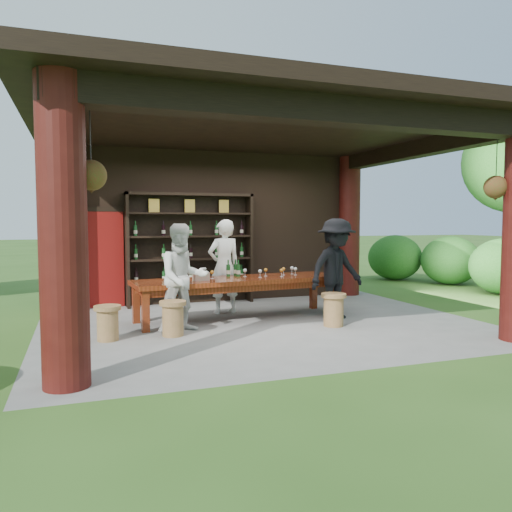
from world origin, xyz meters
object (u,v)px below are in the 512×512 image
object	(u,v)px
guest_man	(336,269)
stool_far_left	(108,322)
host	(224,266)
wine_shelf	(191,249)
tasting_table	(239,284)
guest_woman	(183,278)
napkin_basket	(201,276)
stool_near_right	(334,309)
stool_near_left	(173,317)

from	to	relation	value
guest_man	stool_far_left	bearing A→B (deg)	170.26
host	wine_shelf	bearing A→B (deg)	-81.50
wine_shelf	tasting_table	distance (m)	2.05
tasting_table	host	size ratio (longest dim) A/B	2.15
host	guest_woman	xyz separation A→B (m)	(-1.07, -1.35, -0.04)
tasting_table	guest_man	xyz separation A→B (m)	(1.67, -0.56, 0.27)
host	napkin_basket	size ratio (longest dim) A/B	6.95
guest_man	napkin_basket	bearing A→B (deg)	155.80
host	guest_woman	distance (m)	1.72
stool_far_left	guest_woman	size ratio (longest dim) A/B	0.30
wine_shelf	stool_near_right	distance (m)	3.65
stool_near_left	stool_far_left	bearing A→B (deg)	178.72
tasting_table	napkin_basket	world-z (taller)	napkin_basket
tasting_table	guest_woman	bearing A→B (deg)	-150.22
tasting_table	stool_near_right	distance (m)	1.77
guest_woman	guest_man	size ratio (longest dim) A/B	0.95
stool_near_right	stool_near_left	bearing A→B (deg)	175.91
stool_near_right	stool_far_left	size ratio (longest dim) A/B	1.07
host	napkin_basket	distance (m)	1.07
guest_woman	guest_man	bearing A→B (deg)	-5.84
wine_shelf	stool_near_right	xyz separation A→B (m)	(1.79, -3.05, -0.89)
wine_shelf	stool_near_right	bearing A→B (deg)	-59.50
guest_woman	host	bearing A→B (deg)	43.57
stool_far_left	napkin_basket	distance (m)	1.85
tasting_table	stool_far_left	world-z (taller)	tasting_table
guest_woman	guest_man	world-z (taller)	guest_man
stool_far_left	guest_man	bearing A→B (deg)	5.10
host	guest_woman	bearing A→B (deg)	42.55
stool_far_left	guest_woman	distance (m)	1.35
stool_far_left	host	xyz separation A→B (m)	(2.25, 1.60, 0.63)
wine_shelf	host	size ratio (longest dim) A/B	1.49
guest_woman	guest_man	distance (m)	2.84
stool_near_left	napkin_basket	distance (m)	1.14
wine_shelf	guest_man	size ratio (longest dim) A/B	1.48
guest_man	stool_near_right	bearing A→B (deg)	-136.84
stool_far_left	guest_woman	world-z (taller)	guest_woman
guest_woman	guest_man	xyz separation A→B (m)	(2.83, 0.11, 0.04)
stool_near_right	guest_woman	world-z (taller)	guest_woman
guest_woman	napkin_basket	xyz separation A→B (m)	(0.42, 0.50, -0.05)
stool_near_right	guest_woman	xyz separation A→B (m)	(-2.47, 0.47, 0.57)
stool_near_left	stool_far_left	world-z (taller)	stool_near_left
tasting_table	stool_far_left	bearing A→B (deg)	-158.64
host	napkin_basket	xyz separation A→B (m)	(-0.65, -0.84, -0.08)
wine_shelf	host	world-z (taller)	wine_shelf
stool_near_left	host	bearing A→B (deg)	51.56
stool_near_right	napkin_basket	distance (m)	2.33
tasting_table	guest_man	bearing A→B (deg)	-18.58
stool_near_right	host	distance (m)	2.37
wine_shelf	guest_man	xyz separation A→B (m)	(2.15, -2.47, -0.28)
napkin_basket	stool_near_right	bearing A→B (deg)	-25.27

